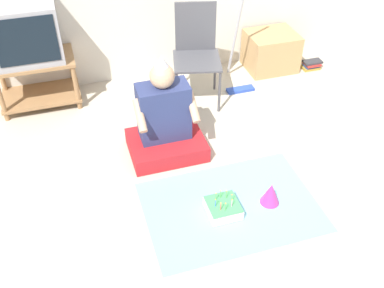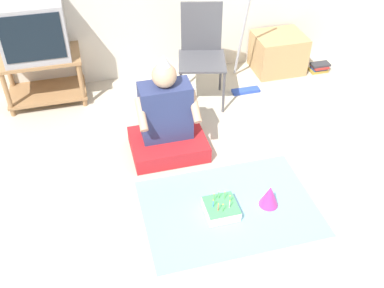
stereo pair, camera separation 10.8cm
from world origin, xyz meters
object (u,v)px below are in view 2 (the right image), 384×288
(book_pile, at_px, (319,67))
(party_hat_blue, at_px, (270,196))
(tv, at_px, (33,29))
(birthday_cake, at_px, (221,209))
(folding_chair, at_px, (202,48))
(dust_mop, at_px, (245,52))
(person_seated, at_px, (167,123))
(cardboard_box_stack, at_px, (278,53))

(book_pile, height_order, party_hat_blue, party_hat_blue)
(tv, distance_m, book_pile, 2.92)
(birthday_cake, bearing_deg, folding_chair, 79.49)
(tv, xyz_separation_m, book_pile, (2.83, -0.17, -0.69))
(tv, bearing_deg, birthday_cake, -57.76)
(tv, bearing_deg, dust_mop, -7.98)
(dust_mop, distance_m, party_hat_blue, 1.68)
(book_pile, bearing_deg, dust_mop, -173.83)
(book_pile, bearing_deg, tv, 176.55)
(birthday_cake, xyz_separation_m, party_hat_blue, (0.37, -0.01, 0.04))
(book_pile, distance_m, party_hat_blue, 2.14)
(folding_chair, bearing_deg, dust_mop, 5.49)
(folding_chair, height_order, book_pile, folding_chair)
(folding_chair, distance_m, person_seated, 0.92)
(cardboard_box_stack, relative_size, party_hat_blue, 2.88)
(cardboard_box_stack, relative_size, person_seated, 0.58)
(tv, relative_size, cardboard_box_stack, 1.11)
(cardboard_box_stack, height_order, party_hat_blue, cardboard_box_stack)
(folding_chair, relative_size, party_hat_blue, 5.14)
(dust_mop, bearing_deg, cardboard_box_stack, 27.41)
(book_pile, bearing_deg, birthday_cake, -134.26)
(person_seated, relative_size, party_hat_blue, 4.94)
(cardboard_box_stack, relative_size, birthday_cake, 2.22)
(tv, bearing_deg, book_pile, -3.45)
(cardboard_box_stack, height_order, birthday_cake, cardboard_box_stack)
(cardboard_box_stack, bearing_deg, dust_mop, -152.59)
(person_seated, bearing_deg, folding_chair, 55.78)
(folding_chair, height_order, party_hat_blue, folding_chair)
(birthday_cake, distance_m, party_hat_blue, 0.37)
(tv, relative_size, book_pile, 2.69)
(tv, xyz_separation_m, party_hat_blue, (1.55, -1.88, -0.64))
(cardboard_box_stack, distance_m, person_seated, 1.77)
(dust_mop, bearing_deg, party_hat_blue, -103.12)
(dust_mop, xyz_separation_m, person_seated, (-0.96, -0.78, -0.11))
(tv, relative_size, birthday_cake, 2.46)
(person_seated, xyz_separation_m, birthday_cake, (0.21, -0.82, -0.23))
(person_seated, distance_m, birthday_cake, 0.88)
(birthday_cake, bearing_deg, person_seated, 104.56)
(tv, distance_m, dust_mop, 1.97)
(tv, xyz_separation_m, birthday_cake, (1.18, -1.87, -0.69))
(tv, xyz_separation_m, folding_chair, (1.47, -0.31, -0.22))
(folding_chair, height_order, dust_mop, dust_mop)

